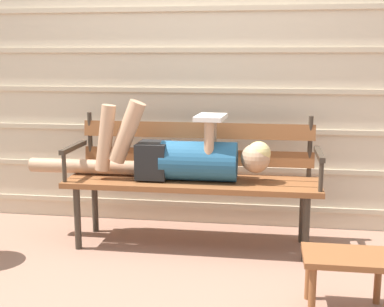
{
  "coord_description": "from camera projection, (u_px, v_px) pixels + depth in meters",
  "views": [
    {
      "loc": [
        0.49,
        -3.18,
        1.28
      ],
      "look_at": [
        0.0,
        0.12,
        0.64
      ],
      "focal_mm": 48.17,
      "sensor_mm": 36.0,
      "label": 1
    }
  ],
  "objects": [
    {
      "name": "park_bench",
      "position": [
        193.0,
        172.0,
        3.49
      ],
      "size": [
        1.69,
        0.47,
        0.87
      ],
      "color": "brown",
      "rests_on": "ground"
    },
    {
      "name": "ground_plane",
      "position": [
        189.0,
        252.0,
        3.4
      ],
      "size": [
        12.0,
        12.0,
        0.0
      ],
      "primitive_type": "plane",
      "color": "#936B56"
    },
    {
      "name": "house_siding",
      "position": [
        202.0,
        70.0,
        3.8
      ],
      "size": [
        4.72,
        0.08,
        2.33
      ],
      "color": "beige",
      "rests_on": "ground"
    },
    {
      "name": "reclining_person",
      "position": [
        179.0,
        156.0,
        3.41
      ],
      "size": [
        1.67,
        0.27,
        0.54
      ],
      "color": "#23567A"
    },
    {
      "name": "footstool",
      "position": [
        347.0,
        265.0,
        2.56
      ],
      "size": [
        0.44,
        0.29,
        0.31
      ],
      "color": "brown",
      "rests_on": "ground"
    }
  ]
}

